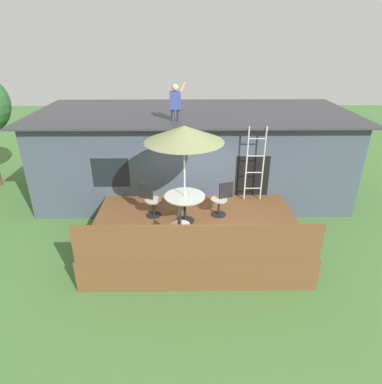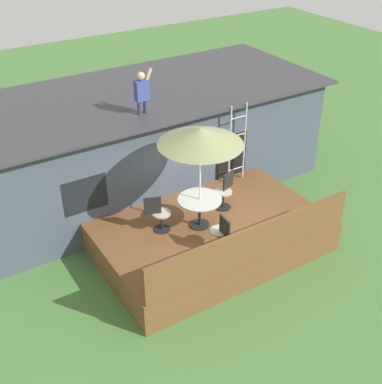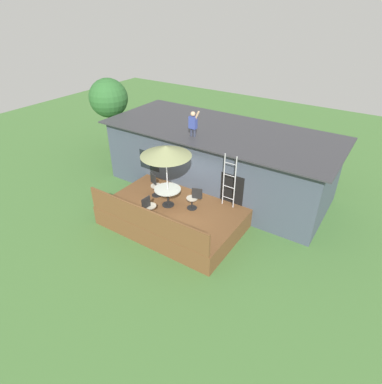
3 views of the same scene
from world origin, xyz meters
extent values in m
plane|color=#477538|center=(0.00, 0.00, 0.00)|extent=(40.00, 40.00, 0.00)
cube|color=#424C5B|center=(0.00, 3.60, 1.44)|extent=(10.00, 4.00, 2.87)
cube|color=#38383D|center=(0.00, 3.60, 2.90)|extent=(10.50, 4.50, 0.06)
cube|color=black|center=(-2.47, 1.61, 1.55)|extent=(1.10, 0.03, 0.90)
cube|color=black|center=(1.72, 1.61, 1.05)|extent=(1.00, 0.03, 2.00)
cube|color=brown|center=(0.00, 0.00, 0.40)|extent=(5.37, 3.41, 0.80)
cube|color=brown|center=(0.00, -1.65, 1.25)|extent=(5.27, 0.08, 0.90)
cylinder|color=black|center=(-0.28, 0.05, 0.82)|extent=(0.48, 0.48, 0.03)
cylinder|color=black|center=(-0.28, 0.05, 1.17)|extent=(0.07, 0.07, 0.71)
cylinder|color=#999E93|center=(-0.28, 0.05, 1.53)|extent=(1.04, 1.04, 0.03)
cylinder|color=silver|center=(-0.28, 0.05, 2.00)|extent=(0.04, 0.04, 2.40)
cone|color=#8C9360|center=(-0.28, 0.05, 3.15)|extent=(1.90, 1.90, 0.38)
cylinder|color=silver|center=(1.47, 1.33, 1.90)|extent=(0.04, 0.04, 2.20)
cylinder|color=silver|center=(1.95, 1.33, 1.90)|extent=(0.04, 0.04, 2.20)
cylinder|color=silver|center=(1.71, 1.33, 1.15)|extent=(0.48, 0.03, 0.03)
cylinder|color=silver|center=(1.71, 1.33, 1.65)|extent=(0.48, 0.03, 0.03)
cylinder|color=silver|center=(1.71, 1.33, 2.15)|extent=(0.48, 0.03, 0.03)
cylinder|color=silver|center=(1.71, 1.33, 2.65)|extent=(0.48, 0.03, 0.03)
cylinder|color=#33384C|center=(-0.62, 2.25, 3.10)|extent=(0.10, 0.10, 0.34)
cylinder|color=#33384C|center=(-0.46, 2.25, 3.10)|extent=(0.10, 0.10, 0.34)
cube|color=#384799|center=(-0.54, 2.25, 3.52)|extent=(0.32, 0.20, 0.50)
sphere|color=tan|center=(-0.54, 2.25, 3.88)|extent=(0.20, 0.20, 0.20)
cylinder|color=tan|center=(-0.36, 2.25, 3.82)|extent=(0.26, 0.08, 0.44)
cylinder|color=black|center=(-1.12, 0.37, 0.81)|extent=(0.40, 0.40, 0.02)
cylinder|color=black|center=(-1.12, 0.37, 1.03)|extent=(0.06, 0.06, 0.44)
cylinder|color=#A59E8C|center=(-1.12, 0.37, 1.26)|extent=(0.44, 0.44, 0.04)
cube|color=black|center=(-1.31, 0.44, 1.50)|extent=(0.39, 0.18, 0.44)
cylinder|color=black|center=(0.63, 0.39, 0.81)|extent=(0.40, 0.40, 0.02)
cylinder|color=black|center=(0.63, 0.39, 1.03)|extent=(0.06, 0.06, 0.44)
cylinder|color=#A59E8C|center=(0.63, 0.39, 1.26)|extent=(0.44, 0.44, 0.04)
cube|color=black|center=(0.82, 0.46, 1.50)|extent=(0.39, 0.18, 0.44)
cylinder|color=black|center=(-0.37, -0.91, 0.81)|extent=(0.40, 0.40, 0.02)
cylinder|color=black|center=(-0.37, -0.91, 1.03)|extent=(0.06, 0.06, 0.44)
cylinder|color=#A59E8C|center=(-0.37, -0.91, 1.26)|extent=(0.44, 0.44, 0.04)
cube|color=black|center=(-0.39, -1.11, 1.50)|extent=(0.08, 0.40, 0.44)
camera|label=1|loc=(-0.21, -7.46, 5.22)|focal=30.91mm
camera|label=2|loc=(-5.72, -8.31, 7.93)|focal=47.95mm
camera|label=3|loc=(6.37, -8.39, 7.92)|focal=30.11mm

